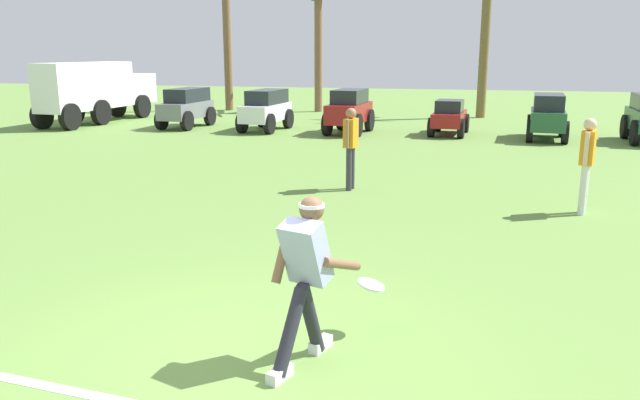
{
  "coord_description": "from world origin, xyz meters",
  "views": [
    {
      "loc": [
        1.83,
        -4.57,
        2.59
      ],
      "look_at": [
        0.16,
        2.28,
        0.9
      ],
      "focal_mm": 35.0,
      "sensor_mm": 36.0,
      "label": 1
    }
  ],
  "objects_px": {
    "teammate_near_sideline": "(587,157)",
    "palm_tree_right_of_centre": "(486,18)",
    "frisbee_thrower": "(306,272)",
    "palm_tree_left_of_centre": "(319,37)",
    "parked_car_slot_b": "(266,109)",
    "palm_tree_far_left": "(226,14)",
    "box_truck": "(96,89)",
    "parked_car_slot_a": "(187,106)",
    "frisbee_in_flight": "(371,285)",
    "teammate_midfield": "(351,141)",
    "parked_car_slot_e": "(548,115)",
    "parked_car_slot_d": "(449,117)",
    "parked_car_slot_c": "(349,110)"
  },
  "relations": [
    {
      "from": "parked_car_slot_b",
      "to": "palm_tree_right_of_centre",
      "type": "xyz_separation_m",
      "value": [
        7.0,
        6.02,
        3.12
      ]
    },
    {
      "from": "parked_car_slot_b",
      "to": "box_truck",
      "type": "distance_m",
      "value": 6.87
    },
    {
      "from": "frisbee_thrower",
      "to": "palm_tree_left_of_centre",
      "type": "height_order",
      "value": "palm_tree_left_of_centre"
    },
    {
      "from": "parked_car_slot_e",
      "to": "box_truck",
      "type": "distance_m",
      "value": 15.73
    },
    {
      "from": "parked_car_slot_e",
      "to": "palm_tree_far_left",
      "type": "xyz_separation_m",
      "value": [
        -12.88,
        6.76,
        3.43
      ]
    },
    {
      "from": "frisbee_thrower",
      "to": "palm_tree_far_left",
      "type": "relative_size",
      "value": 0.2
    },
    {
      "from": "teammate_midfield",
      "to": "parked_car_slot_d",
      "type": "xyz_separation_m",
      "value": [
        1.51,
        8.68,
        -0.38
      ]
    },
    {
      "from": "parked_car_slot_a",
      "to": "parked_car_slot_b",
      "type": "xyz_separation_m",
      "value": [
        2.96,
        -0.18,
        0.0
      ]
    },
    {
      "from": "palm_tree_far_left",
      "to": "teammate_midfield",
      "type": "bearing_deg",
      "value": -60.62
    },
    {
      "from": "palm_tree_right_of_centre",
      "to": "frisbee_thrower",
      "type": "bearing_deg",
      "value": -94.29
    },
    {
      "from": "teammate_near_sideline",
      "to": "palm_tree_right_of_centre",
      "type": "height_order",
      "value": "palm_tree_right_of_centre"
    },
    {
      "from": "parked_car_slot_a",
      "to": "parked_car_slot_d",
      "type": "relative_size",
      "value": 1.08
    },
    {
      "from": "frisbee_thrower",
      "to": "parked_car_slot_b",
      "type": "relative_size",
      "value": 0.58
    },
    {
      "from": "palm_tree_far_left",
      "to": "palm_tree_right_of_centre",
      "type": "relative_size",
      "value": 1.11
    },
    {
      "from": "parked_car_slot_e",
      "to": "palm_tree_right_of_centre",
      "type": "distance_m",
      "value": 7.09
    },
    {
      "from": "frisbee_in_flight",
      "to": "parked_car_slot_e",
      "type": "relative_size",
      "value": 0.12
    },
    {
      "from": "teammate_midfield",
      "to": "parked_car_slot_b",
      "type": "bearing_deg",
      "value": 118.17
    },
    {
      "from": "palm_tree_left_of_centre",
      "to": "parked_car_slot_d",
      "type": "bearing_deg",
      "value": -48.38
    },
    {
      "from": "box_truck",
      "to": "frisbee_in_flight",
      "type": "bearing_deg",
      "value": -50.16
    },
    {
      "from": "frisbee_thrower",
      "to": "box_truck",
      "type": "xyz_separation_m",
      "value": [
        -12.22,
        15.87,
        0.43
      ]
    },
    {
      "from": "box_truck",
      "to": "palm_tree_left_of_centre",
      "type": "height_order",
      "value": "palm_tree_left_of_centre"
    },
    {
      "from": "parked_car_slot_b",
      "to": "frisbee_thrower",
      "type": "bearing_deg",
      "value": -70.34
    },
    {
      "from": "teammate_near_sideline",
      "to": "palm_tree_far_left",
      "type": "xyz_separation_m",
      "value": [
        -12.5,
        15.96,
        3.21
      ]
    },
    {
      "from": "parked_car_slot_e",
      "to": "palm_tree_far_left",
      "type": "relative_size",
      "value": 0.34
    },
    {
      "from": "frisbee_thrower",
      "to": "palm_tree_left_of_centre",
      "type": "bearing_deg",
      "value": 103.52
    },
    {
      "from": "parked_car_slot_b",
      "to": "palm_tree_far_left",
      "type": "xyz_separation_m",
      "value": [
        -4.0,
        6.69,
        3.43
      ]
    },
    {
      "from": "parked_car_slot_e",
      "to": "teammate_midfield",
      "type": "bearing_deg",
      "value": -117.94
    },
    {
      "from": "teammate_near_sideline",
      "to": "teammate_midfield",
      "type": "bearing_deg",
      "value": 167.39
    },
    {
      "from": "teammate_midfield",
      "to": "parked_car_slot_e",
      "type": "xyz_separation_m",
      "value": [
        4.4,
        8.3,
        -0.22
      ]
    },
    {
      "from": "parked_car_slot_c",
      "to": "parked_car_slot_d",
      "type": "distance_m",
      "value": 3.18
    },
    {
      "from": "parked_car_slot_a",
      "to": "frisbee_in_flight",
      "type": "bearing_deg",
      "value": -58.92
    },
    {
      "from": "frisbee_thrower",
      "to": "teammate_near_sideline",
      "type": "height_order",
      "value": "teammate_near_sideline"
    },
    {
      "from": "teammate_near_sideline",
      "to": "parked_car_slot_e",
      "type": "bearing_deg",
      "value": 87.67
    },
    {
      "from": "palm_tree_far_left",
      "to": "box_truck",
      "type": "bearing_deg",
      "value": -115.32
    },
    {
      "from": "box_truck",
      "to": "teammate_midfield",
      "type": "bearing_deg",
      "value": -38.87
    },
    {
      "from": "teammate_near_sideline",
      "to": "palm_tree_right_of_centre",
      "type": "relative_size",
      "value": 0.24
    },
    {
      "from": "teammate_midfield",
      "to": "parked_car_slot_c",
      "type": "distance_m",
      "value": 8.47
    },
    {
      "from": "parked_car_slot_d",
      "to": "parked_car_slot_e",
      "type": "height_order",
      "value": "parked_car_slot_e"
    },
    {
      "from": "palm_tree_right_of_centre",
      "to": "parked_car_slot_b",
      "type": "bearing_deg",
      "value": -139.29
    },
    {
      "from": "parked_car_slot_b",
      "to": "palm_tree_right_of_centre",
      "type": "relative_size",
      "value": 0.37
    },
    {
      "from": "teammate_near_sideline",
      "to": "parked_car_slot_a",
      "type": "height_order",
      "value": "teammate_near_sideline"
    },
    {
      "from": "palm_tree_right_of_centre",
      "to": "teammate_midfield",
      "type": "bearing_deg",
      "value": -99.91
    },
    {
      "from": "frisbee_in_flight",
      "to": "parked_car_slot_c",
      "type": "bearing_deg",
      "value": 101.86
    },
    {
      "from": "frisbee_thrower",
      "to": "palm_tree_left_of_centre",
      "type": "xyz_separation_m",
      "value": [
        -5.31,
        22.07,
        2.36
      ]
    },
    {
      "from": "box_truck",
      "to": "parked_car_slot_b",
      "type": "bearing_deg",
      "value": -6.16
    },
    {
      "from": "parked_car_slot_e",
      "to": "palm_tree_left_of_centre",
      "type": "bearing_deg",
      "value": 141.42
    },
    {
      "from": "frisbee_in_flight",
      "to": "parked_car_slot_a",
      "type": "distance_m",
      "value": 17.07
    },
    {
      "from": "palm_tree_right_of_centre",
      "to": "frisbee_in_flight",
      "type": "bearing_deg",
      "value": -93.2
    },
    {
      "from": "palm_tree_far_left",
      "to": "palm_tree_left_of_centre",
      "type": "bearing_deg",
      "value": 3.43
    },
    {
      "from": "teammate_midfield",
      "to": "parked_car_slot_d",
      "type": "bearing_deg",
      "value": 80.16
    }
  ]
}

